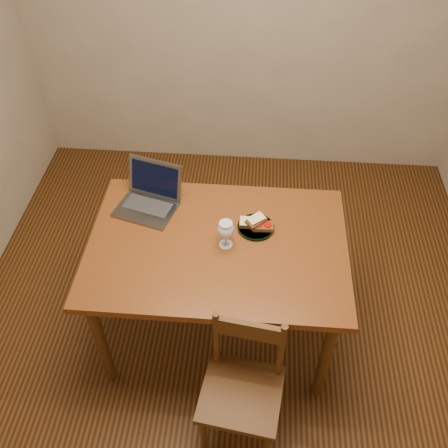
# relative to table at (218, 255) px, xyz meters

# --- Properties ---
(floor) EXTENTS (3.20, 3.20, 0.02)m
(floor) POSITION_rel_table_xyz_m (0.06, 0.08, -0.66)
(floor) COLOR black
(floor) RESTS_ON ground
(table) EXTENTS (1.30, 0.90, 0.74)m
(table) POSITION_rel_table_xyz_m (0.00, 0.00, 0.00)
(table) COLOR #4F200D
(table) RESTS_ON floor
(chair) EXTENTS (0.42, 0.40, 0.40)m
(chair) POSITION_rel_table_xyz_m (0.17, -0.59, -0.22)
(chair) COLOR #41220D
(chair) RESTS_ON floor
(plate) EXTENTS (0.19, 0.19, 0.02)m
(plate) POSITION_rel_table_xyz_m (0.19, 0.12, 0.09)
(plate) COLOR black
(plate) RESTS_ON table
(sandwich_cheese) EXTENTS (0.11, 0.07, 0.03)m
(sandwich_cheese) POSITION_rel_table_xyz_m (0.16, 0.13, 0.12)
(sandwich_cheese) COLOR #381E0C
(sandwich_cheese) RESTS_ON plate
(sandwich_tomato) EXTENTS (0.11, 0.07, 0.03)m
(sandwich_tomato) POSITION_rel_table_xyz_m (0.22, 0.11, 0.12)
(sandwich_tomato) COLOR #381E0C
(sandwich_tomato) RESTS_ON plate
(sandwich_top) EXTENTS (0.12, 0.12, 0.03)m
(sandwich_top) POSITION_rel_table_xyz_m (0.19, 0.12, 0.14)
(sandwich_top) COLOR #381E0C
(sandwich_top) RESTS_ON plate
(milk_glass) EXTENTS (0.08, 0.08, 0.16)m
(milk_glass) POSITION_rel_table_xyz_m (0.04, -0.01, 0.16)
(milk_glass) COLOR white
(milk_glass) RESTS_ON table
(laptop) EXTENTS (0.37, 0.35, 0.22)m
(laptop) POSITION_rel_table_xyz_m (-0.39, 0.27, 0.14)
(laptop) COLOR slate
(laptop) RESTS_ON table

